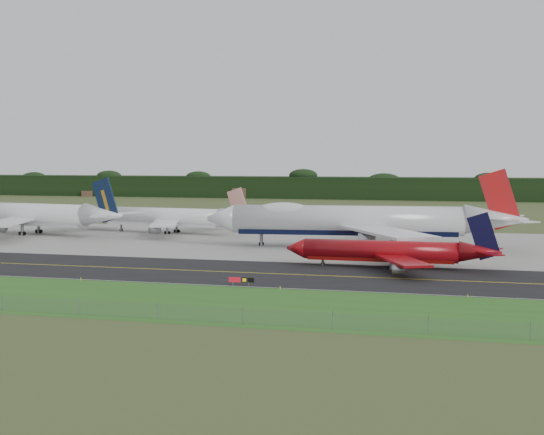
{
  "coord_description": "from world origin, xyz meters",
  "views": [
    {
      "loc": [
        34.41,
        -142.27,
        21.7
      ],
      "look_at": [
        -8.2,
        22.0,
        8.68
      ],
      "focal_mm": 50.0,
      "sensor_mm": 36.0,
      "label": 1
    }
  ],
  "objects_px": {
    "jet_star_tail": "(171,218)",
    "taxiway_sign": "(241,280)",
    "jet_ba_747": "(358,221)",
    "jet_navy_gold": "(30,215)",
    "jet_red_737": "(392,252)"
  },
  "relations": [
    {
      "from": "jet_red_737",
      "to": "jet_star_tail",
      "type": "bearing_deg",
      "value": 141.6
    },
    {
      "from": "jet_red_737",
      "to": "taxiway_sign",
      "type": "xyz_separation_m",
      "value": [
        -22.94,
        -28.46,
        -2.17
      ]
    },
    {
      "from": "jet_ba_747",
      "to": "jet_star_tail",
      "type": "distance_m",
      "value": 63.06
    },
    {
      "from": "jet_red_737",
      "to": "jet_star_tail",
      "type": "height_order",
      "value": "jet_star_tail"
    },
    {
      "from": "jet_ba_747",
      "to": "jet_navy_gold",
      "type": "xyz_separation_m",
      "value": [
        -97.34,
        10.65,
        -1.14
      ]
    },
    {
      "from": "jet_ba_747",
      "to": "taxiway_sign",
      "type": "height_order",
      "value": "jet_ba_747"
    },
    {
      "from": "jet_ba_747",
      "to": "jet_navy_gold",
      "type": "bearing_deg",
      "value": 173.76
    },
    {
      "from": "taxiway_sign",
      "to": "jet_ba_747",
      "type": "bearing_deg",
      "value": 79.07
    },
    {
      "from": "jet_ba_747",
      "to": "jet_star_tail",
      "type": "xyz_separation_m",
      "value": [
        -58.52,
        23.42,
        -2.06
      ]
    },
    {
      "from": "jet_star_tail",
      "to": "jet_ba_747",
      "type": "bearing_deg",
      "value": -21.81
    },
    {
      "from": "jet_red_737",
      "to": "jet_navy_gold",
      "type": "relative_size",
      "value": 0.66
    },
    {
      "from": "jet_red_737",
      "to": "jet_star_tail",
      "type": "relative_size",
      "value": 0.81
    },
    {
      "from": "jet_red_737",
      "to": "jet_star_tail",
      "type": "xyz_separation_m",
      "value": [
        -69.8,
        55.33,
        1.41
      ]
    },
    {
      "from": "jet_star_tail",
      "to": "taxiway_sign",
      "type": "relative_size",
      "value": 11.88
    },
    {
      "from": "jet_navy_gold",
      "to": "jet_star_tail",
      "type": "relative_size",
      "value": 1.24
    }
  ]
}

